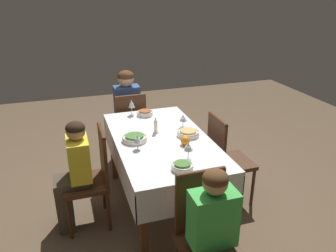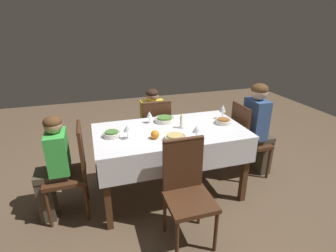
% 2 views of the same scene
% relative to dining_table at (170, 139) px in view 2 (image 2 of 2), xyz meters
% --- Properties ---
extents(ground_plane, '(8.00, 8.00, 0.00)m').
position_rel_dining_table_xyz_m(ground_plane, '(0.00, 0.00, -0.68)').
color(ground_plane, brown).
extents(dining_table, '(1.56, 0.85, 0.78)m').
position_rel_dining_table_xyz_m(dining_table, '(0.00, 0.00, 0.00)').
color(dining_table, silver).
rests_on(dining_table, ground_plane).
extents(chair_east, '(0.40, 0.39, 0.94)m').
position_rel_dining_table_xyz_m(chair_east, '(1.00, 0.10, -0.17)').
color(chair_east, '#472816').
rests_on(chair_east, ground_plane).
extents(chair_north, '(0.39, 0.40, 0.94)m').
position_rel_dining_table_xyz_m(chair_north, '(-0.00, 0.65, -0.17)').
color(chair_north, '#472816').
rests_on(chair_north, ground_plane).
extents(chair_west, '(0.40, 0.39, 0.94)m').
position_rel_dining_table_xyz_m(chair_west, '(-1.00, -0.01, -0.17)').
color(chair_west, '#472816').
rests_on(chair_west, ground_plane).
extents(chair_south, '(0.39, 0.40, 0.94)m').
position_rel_dining_table_xyz_m(chair_south, '(-0.06, -0.65, -0.17)').
color(chair_south, '#472816').
rests_on(chair_south, ground_plane).
extents(person_adult_denim, '(0.34, 0.30, 1.17)m').
position_rel_dining_table_xyz_m(person_adult_denim, '(1.15, 0.10, -0.02)').
color(person_adult_denim, '#4C4233').
rests_on(person_adult_denim, ground_plane).
extents(person_child_yellow, '(0.30, 0.33, 1.03)m').
position_rel_dining_table_xyz_m(person_child_yellow, '(-0.00, 0.81, -0.11)').
color(person_child_yellow, '#4C4233').
rests_on(person_child_yellow, ground_plane).
extents(person_child_green, '(0.33, 0.30, 1.05)m').
position_rel_dining_table_xyz_m(person_child_green, '(-1.16, -0.01, -0.10)').
color(person_child_green, '#4C4233').
rests_on(person_child_green, ground_plane).
extents(bowl_east, '(0.17, 0.17, 0.06)m').
position_rel_dining_table_xyz_m(bowl_east, '(0.61, 0.00, 0.13)').
color(bowl_east, silver).
rests_on(bowl_east, dining_table).
extents(wine_glass_east, '(0.07, 0.07, 0.17)m').
position_rel_dining_table_xyz_m(wine_glass_east, '(0.67, 0.13, 0.22)').
color(wine_glass_east, white).
rests_on(wine_glass_east, dining_table).
extents(bowl_north, '(0.23, 0.23, 0.06)m').
position_rel_dining_table_xyz_m(bowl_north, '(0.02, 0.25, 0.13)').
color(bowl_north, silver).
rests_on(bowl_north, dining_table).
extents(wine_glass_north, '(0.07, 0.07, 0.14)m').
position_rel_dining_table_xyz_m(wine_glass_north, '(-0.16, 0.26, 0.19)').
color(wine_glass_north, white).
rests_on(wine_glass_north, dining_table).
extents(bowl_west, '(0.17, 0.17, 0.06)m').
position_rel_dining_table_xyz_m(bowl_west, '(-0.59, 0.01, 0.13)').
color(bowl_west, silver).
rests_on(bowl_west, dining_table).
extents(wine_glass_west, '(0.07, 0.07, 0.14)m').
position_rel_dining_table_xyz_m(wine_glass_west, '(-0.45, -0.09, 0.20)').
color(wine_glass_west, white).
rests_on(wine_glass_west, dining_table).
extents(bowl_south, '(0.21, 0.21, 0.06)m').
position_rel_dining_table_xyz_m(bowl_south, '(-0.03, -0.25, 0.13)').
color(bowl_south, silver).
rests_on(bowl_south, dining_table).
extents(wine_glass_south, '(0.08, 0.08, 0.13)m').
position_rel_dining_table_xyz_m(wine_glass_south, '(0.17, -0.28, 0.19)').
color(wine_glass_south, white).
rests_on(wine_glass_south, dining_table).
extents(candle_centerpiece, '(0.06, 0.06, 0.16)m').
position_rel_dining_table_xyz_m(candle_centerpiece, '(0.13, 0.02, 0.16)').
color(candle_centerpiece, beige).
rests_on(candle_centerpiece, dining_table).
extents(orange_fruit, '(0.08, 0.08, 0.08)m').
position_rel_dining_table_xyz_m(orange_fruit, '(-0.20, -0.16, 0.14)').
color(orange_fruit, orange).
rests_on(orange_fruit, dining_table).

